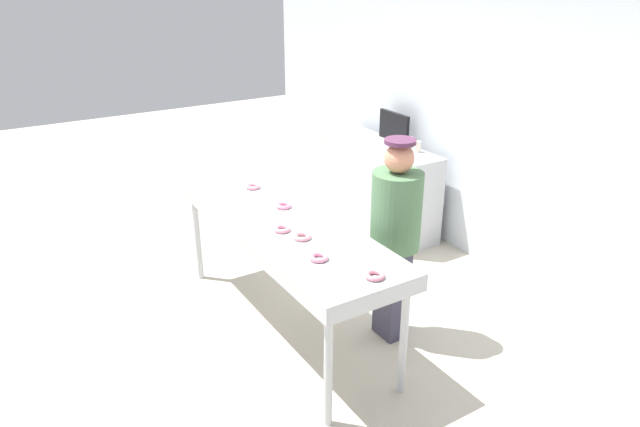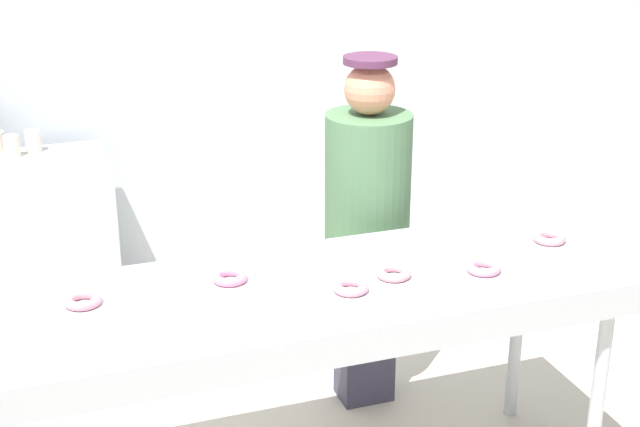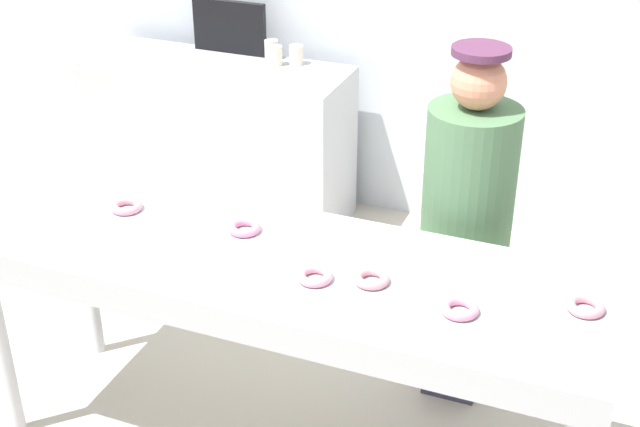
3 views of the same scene
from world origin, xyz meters
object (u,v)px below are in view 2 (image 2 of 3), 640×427
(worker_baker, at_px, (367,212))
(paper_cup_1, at_px, (33,141))
(fryer_conveyor, at_px, (295,305))
(strawberry_donut_4, at_px, (549,238))
(strawberry_donut_5, at_px, (394,273))
(strawberry_donut_1, at_px, (483,268))
(paper_cup_2, at_px, (12,146))
(strawberry_donut_0, at_px, (351,287))
(strawberry_donut_2, at_px, (230,277))
(strawberry_donut_3, at_px, (83,300))

(worker_baker, bearing_deg, paper_cup_1, -41.97)
(fryer_conveyor, relative_size, strawberry_donut_4, 18.92)
(strawberry_donut_5, bearing_deg, paper_cup_1, 119.52)
(strawberry_donut_5, bearing_deg, strawberry_donut_1, -11.32)
(paper_cup_2, bearing_deg, strawberry_donut_0, -62.28)
(worker_baker, bearing_deg, fryer_conveyor, 53.71)
(fryer_conveyor, bearing_deg, strawberry_donut_5, -6.15)
(strawberry_donut_5, bearing_deg, paper_cup_2, 122.50)
(paper_cup_1, xyz_separation_m, paper_cup_2, (-0.11, -0.06, 0.00))
(fryer_conveyor, xyz_separation_m, paper_cup_1, (-0.79, 2.00, 0.13))
(strawberry_donut_2, bearing_deg, strawberry_donut_1, -14.08)
(strawberry_donut_4, bearing_deg, strawberry_donut_0, -169.90)
(strawberry_donut_2, xyz_separation_m, strawberry_donut_4, (1.29, -0.06, 0.00))
(strawberry_donut_1, bearing_deg, fryer_conveyor, 171.37)
(strawberry_donut_0, height_order, paper_cup_1, paper_cup_1)
(strawberry_donut_5, bearing_deg, strawberry_donut_4, 8.13)
(strawberry_donut_0, xyz_separation_m, paper_cup_2, (-1.07, 2.04, 0.04))
(strawberry_donut_1, bearing_deg, worker_baker, 101.34)
(strawberry_donut_1, relative_size, worker_baker, 0.08)
(fryer_conveyor, distance_m, strawberry_donut_5, 0.38)
(strawberry_donut_1, xyz_separation_m, paper_cup_2, (-1.59, 2.05, 0.04))
(strawberry_donut_3, relative_size, strawberry_donut_4, 1.00)
(strawberry_donut_0, bearing_deg, paper_cup_1, 114.69)
(paper_cup_1, bearing_deg, strawberry_donut_5, -60.48)
(worker_baker, bearing_deg, strawberry_donut_3, 26.87)
(strawberry_donut_0, relative_size, strawberry_donut_4, 1.00)
(fryer_conveyor, xyz_separation_m, worker_baker, (0.54, 0.66, 0.05))
(strawberry_donut_1, relative_size, paper_cup_1, 1.15)
(strawberry_donut_5, distance_m, paper_cup_2, 2.35)
(strawberry_donut_2, relative_size, strawberry_donut_5, 1.00)
(fryer_conveyor, xyz_separation_m, strawberry_donut_2, (-0.21, 0.12, 0.09))
(strawberry_donut_2, distance_m, strawberry_donut_3, 0.52)
(strawberry_donut_2, distance_m, worker_baker, 0.92)
(strawberry_donut_3, height_order, paper_cup_2, paper_cup_2)
(fryer_conveyor, bearing_deg, paper_cup_2, 114.81)
(strawberry_donut_0, bearing_deg, strawberry_donut_4, 10.10)
(fryer_conveyor, height_order, strawberry_donut_0, strawberry_donut_0)
(strawberry_donut_4, height_order, strawberry_donut_5, same)
(fryer_conveyor, height_order, strawberry_donut_3, strawberry_donut_3)
(strawberry_donut_2, bearing_deg, paper_cup_2, 110.76)
(fryer_conveyor, relative_size, strawberry_donut_1, 18.92)
(strawberry_donut_2, height_order, strawberry_donut_4, same)
(fryer_conveyor, relative_size, worker_baker, 1.51)
(strawberry_donut_5, bearing_deg, fryer_conveyor, 173.85)
(strawberry_donut_4, relative_size, paper_cup_1, 1.15)
(strawberry_donut_1, distance_m, worker_baker, 0.78)
(paper_cup_1, bearing_deg, strawberry_donut_4, -45.96)
(fryer_conveyor, relative_size, paper_cup_2, 21.70)
(worker_baker, bearing_deg, strawberry_donut_4, 135.39)
(paper_cup_1, distance_m, paper_cup_2, 0.12)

